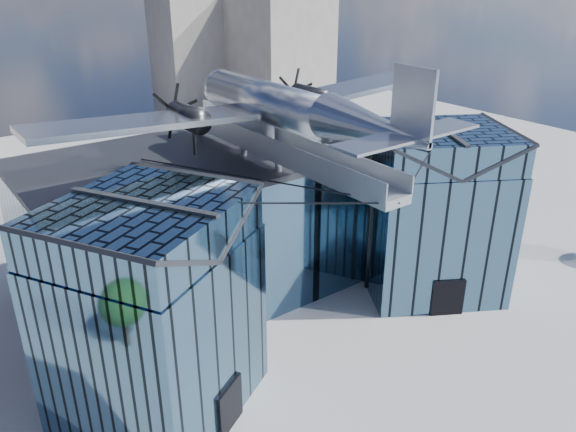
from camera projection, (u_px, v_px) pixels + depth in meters
ground_plane at (306, 326)px, 36.66m from camera, size 120.00×120.00×0.00m
museum at (255, 220)px, 38.68m from camera, size 32.88×24.50×17.60m
bg_towers at (68, 67)px, 70.44m from camera, size 77.00×24.50×26.00m
tree_side_e at (425, 162)px, 57.69m from camera, size 3.81×3.81×4.56m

